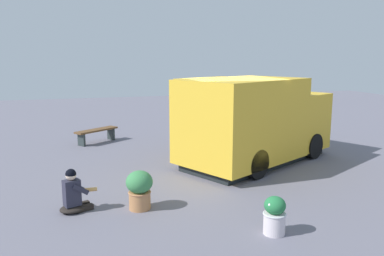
{
  "coord_description": "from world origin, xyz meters",
  "views": [
    {
      "loc": [
        4.19,
        10.2,
        3.06
      ],
      "look_at": [
        1.31,
        0.51,
        1.2
      ],
      "focal_mm": 36.25,
      "sensor_mm": 36.0,
      "label": 1
    }
  ],
  "objects_px": {
    "person_customer": "(74,195)",
    "planter_flowering_near": "(139,188)",
    "food_truck": "(255,123)",
    "planter_flowering_far": "(275,215)",
    "trash_bin": "(296,123)",
    "plaza_bench": "(97,133)"
  },
  "relations": [
    {
      "from": "planter_flowering_near",
      "to": "trash_bin",
      "type": "bearing_deg",
      "value": -140.32
    },
    {
      "from": "plaza_bench",
      "to": "trash_bin",
      "type": "bearing_deg",
      "value": 175.78
    },
    {
      "from": "person_customer",
      "to": "planter_flowering_near",
      "type": "height_order",
      "value": "person_customer"
    },
    {
      "from": "person_customer",
      "to": "planter_flowering_near",
      "type": "relative_size",
      "value": 1.11
    },
    {
      "from": "planter_flowering_far",
      "to": "trash_bin",
      "type": "xyz_separation_m",
      "value": [
        -5.22,
        -7.85,
        0.1
      ]
    },
    {
      "from": "person_customer",
      "to": "trash_bin",
      "type": "distance_m",
      "value": 10.36
    },
    {
      "from": "food_truck",
      "to": "planter_flowering_far",
      "type": "xyz_separation_m",
      "value": [
        1.71,
        4.4,
        -0.84
      ]
    },
    {
      "from": "person_customer",
      "to": "planter_flowering_far",
      "type": "height_order",
      "value": "person_customer"
    },
    {
      "from": "planter_flowering_near",
      "to": "planter_flowering_far",
      "type": "distance_m",
      "value": 2.75
    },
    {
      "from": "planter_flowering_near",
      "to": "trash_bin",
      "type": "xyz_separation_m",
      "value": [
        -7.3,
        -6.05,
        0.0
      ]
    },
    {
      "from": "food_truck",
      "to": "trash_bin",
      "type": "height_order",
      "value": "food_truck"
    },
    {
      "from": "food_truck",
      "to": "trash_bin",
      "type": "xyz_separation_m",
      "value": [
        -3.51,
        -3.45,
        -0.74
      ]
    },
    {
      "from": "person_customer",
      "to": "planter_flowering_near",
      "type": "xyz_separation_m",
      "value": [
        -1.28,
        0.25,
        0.1
      ]
    },
    {
      "from": "planter_flowering_far",
      "to": "plaza_bench",
      "type": "height_order",
      "value": "planter_flowering_far"
    },
    {
      "from": "plaza_bench",
      "to": "trash_bin",
      "type": "relative_size",
      "value": 1.81
    },
    {
      "from": "person_customer",
      "to": "trash_bin",
      "type": "height_order",
      "value": "person_customer"
    },
    {
      "from": "person_customer",
      "to": "planter_flowering_far",
      "type": "bearing_deg",
      "value": 148.68
    },
    {
      "from": "planter_flowering_far",
      "to": "plaza_bench",
      "type": "relative_size",
      "value": 0.43
    },
    {
      "from": "planter_flowering_far",
      "to": "food_truck",
      "type": "bearing_deg",
      "value": -111.24
    },
    {
      "from": "person_customer",
      "to": "planter_flowering_far",
      "type": "relative_size",
      "value": 1.3
    },
    {
      "from": "planter_flowering_near",
      "to": "planter_flowering_far",
      "type": "bearing_deg",
      "value": 139.11
    },
    {
      "from": "trash_bin",
      "to": "person_customer",
      "type": "bearing_deg",
      "value": 34.09
    }
  ]
}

